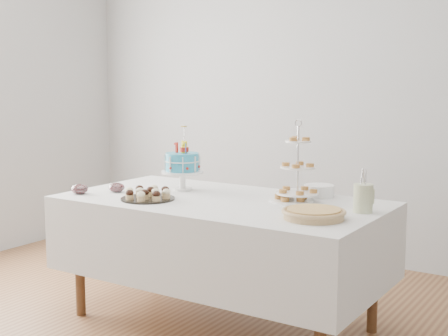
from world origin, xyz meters
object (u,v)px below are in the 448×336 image
Objects in this scene: tiered_stand at (298,168)px; utensil_pitcher at (363,197)px; cupcake_tray at (148,194)px; jam_bowl_b at (117,188)px; pie at (314,213)px; birthday_cake at (182,173)px; table at (221,236)px; plate_stack at (319,191)px; pastry_plate at (291,199)px; jam_bowl_a at (80,189)px.

tiered_stand is 2.07× the size of utensil_pitcher.
cupcake_tray is 3.17× the size of jam_bowl_b.
cupcake_tray is 0.97× the size of pie.
table is at bearing -11.88° from birthday_cake.
pie is at bearing -132.47° from utensil_pitcher.
table is 10.47× the size of plate_stack.
cupcake_tray is 1.38× the size of utensil_pitcher.
tiered_stand is 0.45m from utensil_pitcher.
jam_bowl_b is at bearing -163.37° from tiered_stand.
pastry_plate is 1.12m from jam_bowl_b.
pie is 1.53m from jam_bowl_a.
pastry_plate is 1.32m from jam_bowl_a.
jam_bowl_b is at bearing -131.54° from birthday_cake.
jam_bowl_b is (-0.33, 0.09, -0.01)m from cupcake_tray.
jam_bowl_b is 0.44× the size of utensil_pitcher.
cupcake_tray is 0.34m from jam_bowl_b.
cupcake_tray is at bearing -15.01° from jam_bowl_b.
jam_bowl_b is (-1.07, -0.32, 0.01)m from pastry_plate.
table is at bearing -157.22° from tiered_stand.
utensil_pitcher is (0.39, -0.29, 0.05)m from plate_stack.
birthday_cake is 1.28× the size of cupcake_tray.
cupcake_tray is 3.03× the size of jam_bowl_a.
table is 0.51m from cupcake_tray.
cupcake_tray is (0.02, -0.37, -0.08)m from birthday_cake.
pastry_plate is at bearing 28.62° from cupcake_tray.
pie is (1.05, 0.06, -0.01)m from cupcake_tray.
pie is (0.69, -0.19, 0.26)m from table.
utensil_pitcher is at bearing -7.13° from pastry_plate.
tiered_stand reaches higher than birthday_cake.
cupcake_tray is 1.25m from utensil_pitcher.
jam_bowl_a is (-1.29, -0.73, -0.01)m from plate_stack.
jam_bowl_a is (-0.48, -0.09, -0.01)m from cupcake_tray.
utensil_pitcher is at bearing 5.41° from birthday_cake.
tiered_stand is at bearing 22.78° from table.
cupcake_tray is at bearing -141.62° from plate_stack.
utensil_pitcher reaches higher than jam_bowl_b.
tiered_stand reaches higher than plate_stack.
tiered_stand is 2.63× the size of plate_stack.
tiered_stand is at bearing 21.89° from jam_bowl_a.
birthday_cake is 4.07× the size of jam_bowl_b.
table is at bearing 33.98° from cupcake_tray.
jam_bowl_b is at bearing -154.04° from plate_stack.
jam_bowl_b is at bearing -167.28° from table.
birthday_cake is at bearing 164.21° from utensil_pitcher.
cupcake_tray reaches higher than pastry_plate.
plate_stack reaches higher than jam_bowl_a.
utensil_pitcher is at bearing 16.22° from cupcake_tray.
tiered_stand is 0.28m from plate_stack.
utensil_pitcher reaches higher than pie.
pastry_plate is at bearing 131.03° from pie.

